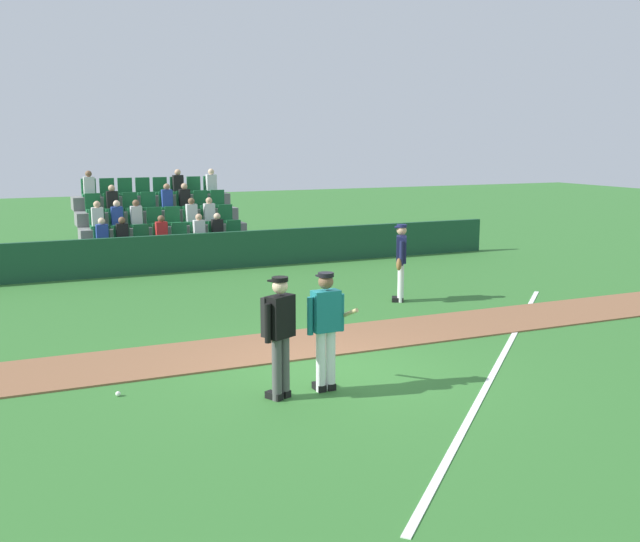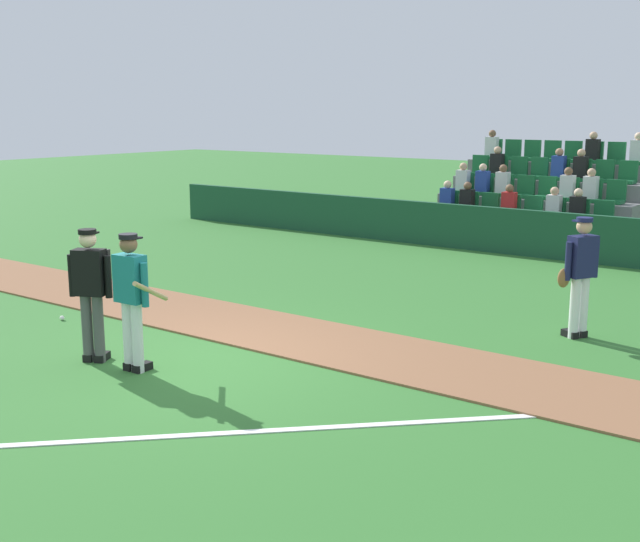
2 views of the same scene
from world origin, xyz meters
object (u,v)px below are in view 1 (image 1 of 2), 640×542
object	(u,v)px
runner_navy_jersey	(401,260)
baseball	(118,394)
batter_teal_jersey	(326,326)
umpire_home_plate	(279,330)

from	to	relation	value
runner_navy_jersey	baseball	world-z (taller)	runner_navy_jersey
batter_teal_jersey	baseball	world-z (taller)	batter_teal_jersey
batter_teal_jersey	umpire_home_plate	size ratio (longest dim) A/B	1.00
umpire_home_plate	runner_navy_jersey	size ratio (longest dim) A/B	1.00
batter_teal_jersey	umpire_home_plate	bearing A→B (deg)	-176.85
umpire_home_plate	runner_navy_jersey	world-z (taller)	same
runner_navy_jersey	batter_teal_jersey	bearing A→B (deg)	-129.78
runner_navy_jersey	baseball	bearing A→B (deg)	-150.69
umpire_home_plate	baseball	bearing A→B (deg)	154.43
batter_teal_jersey	runner_navy_jersey	bearing A→B (deg)	50.22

